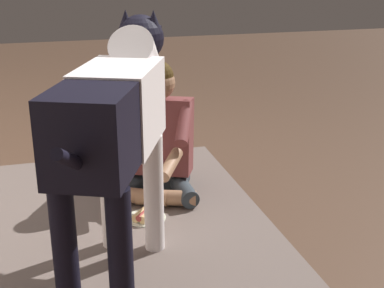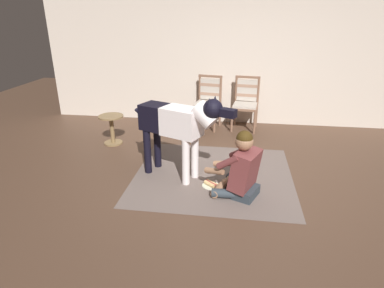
% 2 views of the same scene
% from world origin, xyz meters
% --- Properties ---
extents(ground_plane, '(13.28, 13.28, 0.00)m').
position_xyz_m(ground_plane, '(0.00, 0.00, 0.00)').
color(ground_plane, brown).
extents(area_rug, '(2.13, 1.99, 0.01)m').
position_xyz_m(area_rug, '(-0.29, 0.30, 0.00)').
color(area_rug, '#6A5B55').
rests_on(area_rug, ground).
extents(person_sitting_on_floor, '(0.70, 0.62, 0.84)m').
position_xyz_m(person_sitting_on_floor, '(0.07, -0.18, 0.34)').
color(person_sitting_on_floor, '#303941').
rests_on(person_sitting_on_floor, ground).
extents(large_dog, '(1.40, 0.71, 1.17)m').
position_xyz_m(large_dog, '(-0.75, 0.18, 0.76)').
color(large_dog, white).
rests_on(large_dog, ground).
extents(hot_dog_on_plate, '(0.23, 0.23, 0.06)m').
position_xyz_m(hot_dog_on_plate, '(-0.30, -0.02, 0.03)').
color(hot_dog_on_plate, silver).
rests_on(hot_dog_on_plate, ground).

